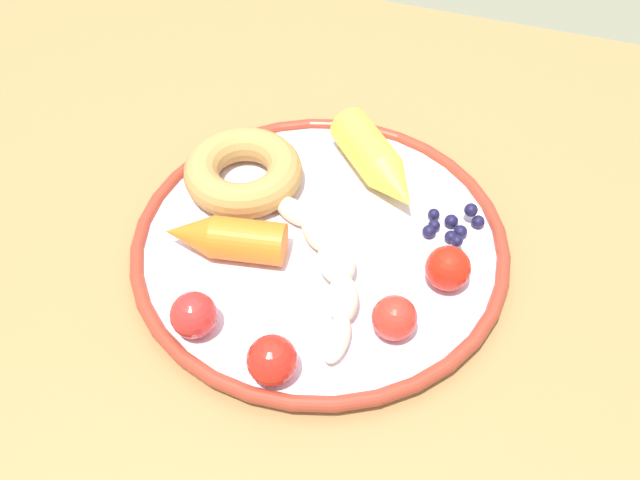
% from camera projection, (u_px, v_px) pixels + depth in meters
% --- Properties ---
extents(dining_table, '(1.14, 0.76, 0.75)m').
position_uv_depth(dining_table, '(293.00, 270.00, 0.70)').
color(dining_table, '#9C7744').
rests_on(dining_table, ground_plane).
extents(plate, '(0.32, 0.32, 0.02)m').
position_uv_depth(plate, '(320.00, 242.00, 0.59)').
color(plate, silver).
rests_on(plate, dining_table).
extents(banana, '(0.11, 0.15, 0.03)m').
position_uv_depth(banana, '(328.00, 265.00, 0.55)').
color(banana, '#F0E6BE').
rests_on(banana, plate).
extents(carrot_orange, '(0.11, 0.05, 0.04)m').
position_uv_depth(carrot_orange, '(224.00, 238.00, 0.56)').
color(carrot_orange, orange).
rests_on(carrot_orange, plate).
extents(carrot_yellow, '(0.11, 0.11, 0.04)m').
position_uv_depth(carrot_yellow, '(378.00, 163.00, 0.62)').
color(carrot_yellow, yellow).
rests_on(carrot_yellow, plate).
extents(donut, '(0.12, 0.12, 0.03)m').
position_uv_depth(donut, '(242.00, 173.00, 0.62)').
color(donut, '#B88947').
rests_on(donut, plate).
extents(blueberry_pile, '(0.05, 0.05, 0.02)m').
position_uv_depth(blueberry_pile, '(453.00, 225.00, 0.59)').
color(blueberry_pile, '#191638').
rests_on(blueberry_pile, plate).
extents(tomato_near, '(0.04, 0.04, 0.04)m').
position_uv_depth(tomato_near, '(194.00, 315.00, 0.51)').
color(tomato_near, red).
rests_on(tomato_near, plate).
extents(tomato_mid, '(0.03, 0.03, 0.03)m').
position_uv_depth(tomato_mid, '(394.00, 318.00, 0.51)').
color(tomato_mid, red).
rests_on(tomato_mid, plate).
extents(tomato_far, '(0.04, 0.04, 0.04)m').
position_uv_depth(tomato_far, '(448.00, 268.00, 0.54)').
color(tomato_far, red).
rests_on(tomato_far, plate).
extents(tomato_extra, '(0.04, 0.04, 0.04)m').
position_uv_depth(tomato_extra, '(272.00, 360.00, 0.49)').
color(tomato_extra, red).
rests_on(tomato_extra, plate).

